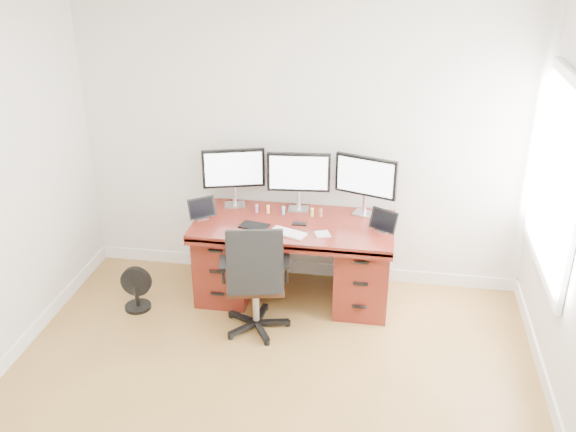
% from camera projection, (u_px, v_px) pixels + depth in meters
% --- Properties ---
extents(back_wall, '(4.00, 0.10, 2.70)m').
position_uv_depth(back_wall, '(302.00, 139.00, 5.60)').
color(back_wall, silver).
rests_on(back_wall, ground).
extents(desk, '(1.70, 0.80, 0.75)m').
position_uv_depth(desk, '(294.00, 257.00, 5.63)').
color(desk, '#571811').
rests_on(desk, ground).
extents(office_chair, '(0.63, 0.63, 0.99)m').
position_uv_depth(office_chair, '(256.00, 297.00, 5.18)').
color(office_chair, black).
rests_on(office_chair, ground).
extents(floor_fan, '(0.27, 0.23, 0.39)m').
position_uv_depth(floor_fan, '(136.00, 289.00, 5.54)').
color(floor_fan, black).
rests_on(floor_fan, ground).
extents(monitor_left, '(0.54, 0.19, 0.53)m').
position_uv_depth(monitor_left, '(234.00, 170.00, 5.64)').
color(monitor_left, silver).
rests_on(monitor_left, desk).
extents(monitor_center, '(0.55, 0.16, 0.53)m').
position_uv_depth(monitor_center, '(299.00, 174.00, 5.55)').
color(monitor_center, silver).
rests_on(monitor_center, desk).
extents(monitor_right, '(0.53, 0.21, 0.53)m').
position_uv_depth(monitor_right, '(366.00, 178.00, 5.47)').
color(monitor_right, silver).
rests_on(monitor_right, desk).
extents(tablet_left, '(0.23, 0.20, 0.19)m').
position_uv_depth(tablet_left, '(202.00, 209.00, 5.49)').
color(tablet_left, silver).
rests_on(tablet_left, desk).
extents(tablet_right, '(0.24, 0.18, 0.19)m').
position_uv_depth(tablet_right, '(383.00, 222.00, 5.27)').
color(tablet_right, silver).
rests_on(tablet_right, desk).
extents(keyboard, '(0.32, 0.23, 0.01)m').
position_uv_depth(keyboard, '(288.00, 233.00, 5.26)').
color(keyboard, white).
rests_on(keyboard, desk).
extents(trackpad, '(0.15, 0.15, 0.01)m').
position_uv_depth(trackpad, '(322.00, 234.00, 5.25)').
color(trackpad, '#B5B7BC').
rests_on(trackpad, desk).
extents(drawing_tablet, '(0.26, 0.20, 0.01)m').
position_uv_depth(drawing_tablet, '(254.00, 226.00, 5.39)').
color(drawing_tablet, black).
rests_on(drawing_tablet, desk).
extents(phone, '(0.12, 0.06, 0.01)m').
position_uv_depth(phone, '(300.00, 224.00, 5.42)').
color(phone, black).
rests_on(phone, desk).
extents(figurine_purple, '(0.03, 0.03, 0.08)m').
position_uv_depth(figurine_purple, '(257.00, 208.00, 5.62)').
color(figurine_purple, '#9869CF').
rests_on(figurine_purple, desk).
extents(figurine_orange, '(0.03, 0.03, 0.08)m').
position_uv_depth(figurine_orange, '(268.00, 209.00, 5.61)').
color(figurine_orange, '#F3A547').
rests_on(figurine_orange, desk).
extents(figurine_blue, '(0.03, 0.03, 0.08)m').
position_uv_depth(figurine_blue, '(283.00, 210.00, 5.59)').
color(figurine_blue, '#4F8FD8').
rests_on(figurine_blue, desk).
extents(figurine_yellow, '(0.03, 0.03, 0.08)m').
position_uv_depth(figurine_yellow, '(312.00, 212.00, 5.55)').
color(figurine_yellow, '#E3E261').
rests_on(figurine_yellow, desk).
extents(figurine_brown, '(0.03, 0.03, 0.08)m').
position_uv_depth(figurine_brown, '(321.00, 212.00, 5.54)').
color(figurine_brown, '#986345').
rests_on(figurine_brown, desk).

